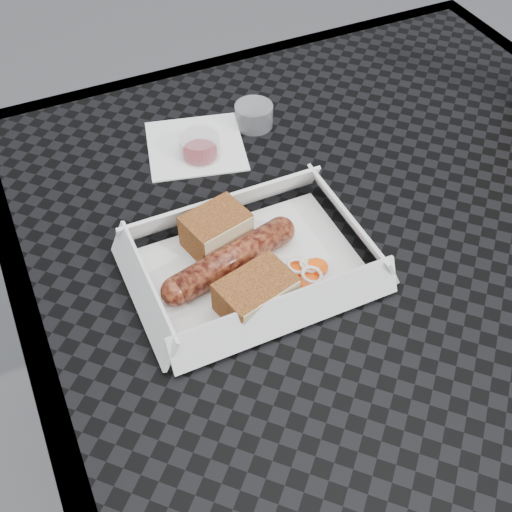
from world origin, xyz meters
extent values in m
plane|color=#4E4E50|center=(0.00, 0.00, 0.00)|extent=(60.00, 60.00, 0.00)
cube|color=black|center=(0.00, 0.00, 0.74)|extent=(0.80, 0.80, 0.01)
cube|color=black|center=(0.00, 0.39, 0.73)|extent=(0.80, 0.03, 0.03)
cube|color=black|center=(-0.39, 0.00, 0.73)|extent=(0.03, 0.80, 0.03)
cylinder|color=black|center=(-0.35, 0.35, 0.36)|extent=(0.03, 0.03, 0.73)
cylinder|color=black|center=(0.35, 0.35, 0.36)|extent=(0.03, 0.03, 0.73)
cube|color=white|center=(-0.16, -0.01, 0.75)|extent=(0.22, 0.15, 0.00)
cylinder|color=brown|center=(-0.18, 0.00, 0.76)|extent=(0.14, 0.06, 0.03)
sphere|color=brown|center=(-0.11, 0.01, 0.76)|extent=(0.03, 0.03, 0.03)
sphere|color=brown|center=(-0.25, -0.02, 0.76)|extent=(0.03, 0.03, 0.03)
cube|color=brown|center=(-0.18, 0.04, 0.77)|extent=(0.07, 0.06, 0.04)
cube|color=brown|center=(-0.18, -0.06, 0.77)|extent=(0.08, 0.06, 0.04)
cylinder|color=#F84F0A|center=(-0.11, -0.04, 0.75)|extent=(0.02, 0.02, 0.00)
torus|color=white|center=(-0.11, -0.04, 0.75)|extent=(0.02, 0.02, 0.00)
cube|color=#B2D17F|center=(-0.10, -0.04, 0.75)|extent=(0.02, 0.02, 0.00)
cube|color=white|center=(-0.14, 0.21, 0.75)|extent=(0.15, 0.15, 0.00)
cylinder|color=maroon|center=(-0.14, 0.19, 0.76)|extent=(0.05, 0.05, 0.03)
cylinder|color=silver|center=(-0.05, 0.22, 0.76)|extent=(0.05, 0.05, 0.03)
camera|label=1|loc=(-0.34, -0.41, 1.26)|focal=45.00mm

